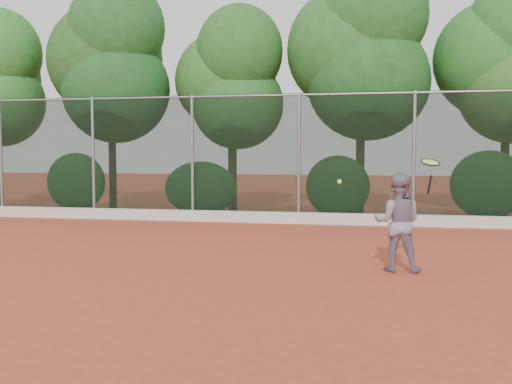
# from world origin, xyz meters

# --- Properties ---
(ground) EXTENTS (80.00, 80.00, 0.00)m
(ground) POSITION_xyz_m (0.00, 0.00, 0.00)
(ground) COLOR #AC4028
(ground) RESTS_ON ground
(concrete_curb) EXTENTS (24.00, 0.20, 0.30)m
(concrete_curb) POSITION_xyz_m (0.00, 6.82, 0.15)
(concrete_curb) COLOR beige
(concrete_curb) RESTS_ON ground
(tennis_player) EXTENTS (0.81, 0.66, 1.57)m
(tennis_player) POSITION_xyz_m (2.32, 1.04, 0.79)
(tennis_player) COLOR gray
(tennis_player) RESTS_ON ground
(chainlink_fence) EXTENTS (24.09, 0.09, 3.50)m
(chainlink_fence) POSITION_xyz_m (-0.00, 7.00, 1.86)
(chainlink_fence) COLOR black
(chainlink_fence) RESTS_ON ground
(foliage_backdrop) EXTENTS (23.70, 3.63, 7.55)m
(foliage_backdrop) POSITION_xyz_m (-0.55, 8.98, 4.40)
(foliage_backdrop) COLOR #46311B
(foliage_backdrop) RESTS_ON ground
(tennis_racket) EXTENTS (0.39, 0.39, 0.56)m
(tennis_racket) POSITION_xyz_m (2.79, 0.93, 1.72)
(tennis_racket) COLOR black
(tennis_racket) RESTS_ON ground
(tennis_ball_in_flight) EXTENTS (0.07, 0.07, 0.07)m
(tennis_ball_in_flight) POSITION_xyz_m (1.41, 0.53, 1.46)
(tennis_ball_in_flight) COLOR #CCF938
(tennis_ball_in_flight) RESTS_ON ground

